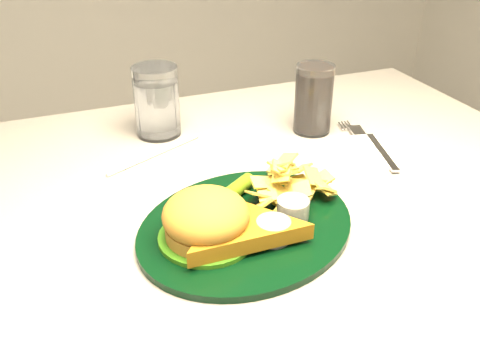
{
  "coord_description": "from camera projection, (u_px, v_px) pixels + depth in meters",
  "views": [
    {
      "loc": [
        -0.22,
        -0.66,
        1.18
      ],
      "look_at": [
        0.01,
        -0.06,
        0.8
      ],
      "focal_mm": 40.0,
      "sensor_mm": 36.0,
      "label": 1
    }
  ],
  "objects": [
    {
      "name": "cola_glass",
      "position": [
        313.0,
        99.0,
        0.97
      ],
      "size": [
        0.09,
        0.09,
        0.13
      ],
      "primitive_type": "cylinder",
      "rotation": [
        0.0,
        0.0,
        0.43
      ],
      "color": "black",
      "rests_on": "table"
    },
    {
      "name": "wrapped_straw",
      "position": [
        155.0,
        154.0,
        0.91
      ],
      "size": [
        0.21,
        0.15,
        0.01
      ],
      "primitive_type": null,
      "rotation": [
        0.0,
        0.0,
        0.45
      ],
      "color": "white",
      "rests_on": "table"
    },
    {
      "name": "water_glass",
      "position": [
        157.0,
        101.0,
        0.96
      ],
      "size": [
        0.1,
        0.1,
        0.13
      ],
      "primitive_type": "cylinder",
      "rotation": [
        0.0,
        0.0,
        0.34
      ],
      "color": "white",
      "rests_on": "table"
    },
    {
      "name": "fork_napkin",
      "position": [
        378.0,
        149.0,
        0.92
      ],
      "size": [
        0.18,
        0.21,
        0.01
      ],
      "primitive_type": null,
      "rotation": [
        0.0,
        0.0,
        -0.26
      ],
      "color": "white",
      "rests_on": "table"
    },
    {
      "name": "dinner_plate",
      "position": [
        246.0,
        208.0,
        0.71
      ],
      "size": [
        0.4,
        0.37,
        0.07
      ],
      "primitive_type": null,
      "rotation": [
        0.0,
        0.0,
        0.43
      ],
      "color": "black",
      "rests_on": "table"
    }
  ]
}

